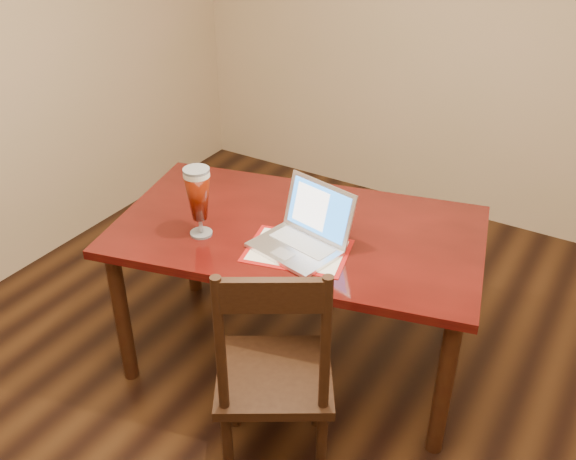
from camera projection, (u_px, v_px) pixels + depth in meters
The scene contains 3 objects.
room_shell at pixel (309, 60), 1.81m from camera, with size 4.51×5.01×2.71m.
dining_table at pixel (294, 243), 2.96m from camera, with size 1.83×1.30×1.10m.
dining_chair at pixel (274, 376), 2.50m from camera, with size 0.62×0.61×1.07m.
Camera 1 is at (0.88, -1.57, 2.29)m, focal length 40.00 mm.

